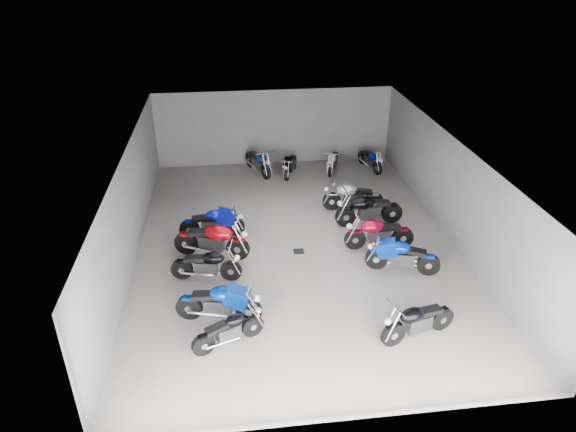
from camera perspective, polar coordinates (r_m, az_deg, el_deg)
name	(u,v)px	position (r m, az deg, el deg)	size (l,w,h in m)	color
ground	(296,243)	(16.52, 0.94, -3.05)	(14.00, 14.00, 0.00)	#9E9B96
wall_back	(274,127)	(22.21, -1.53, 9.83)	(10.00, 0.10, 3.20)	slate
wall_left	(130,208)	(15.91, -17.15, 0.89)	(0.10, 14.00, 3.20)	slate
wall_right	(453,190)	(17.12, 17.82, 2.74)	(0.10, 14.00, 3.20)	slate
ceiling	(297,149)	(15.11, 1.04, 7.46)	(10.00, 14.00, 0.04)	black
drain_grate	(299,251)	(16.09, 1.19, -3.95)	(0.32, 0.32, 0.01)	black
motorcycle_left_a	(229,330)	(12.51, -6.55, -12.42)	(1.74, 0.86, 0.81)	black
motorcycle_left_b	(220,303)	(13.19, -7.60, -9.56)	(2.20, 0.65, 0.98)	black
motorcycle_left_c	(207,265)	(14.75, -8.99, -5.37)	(2.02, 0.53, 0.89)	black
motorcycle_left_d	(212,240)	(15.74, -8.40, -2.66)	(2.31, 0.90, 1.05)	black
motorcycle_left_e	(213,223)	(16.82, -8.36, -0.77)	(2.13, 0.42, 0.93)	black
motorcycle_right_a	(418,321)	(12.98, 14.22, -11.22)	(2.02, 0.74, 0.91)	black
motorcycle_right_c	(402,256)	(15.26, 12.53, -4.37)	(2.09, 0.85, 0.95)	black
motorcycle_right_d	(378,233)	(16.28, 10.02, -1.88)	(2.20, 0.45, 0.97)	black
motorcycle_right_e	(368,210)	(17.57, 8.92, 0.71)	(2.36, 0.48, 1.03)	black
motorcycle_right_f	(352,197)	(18.49, 7.17, 2.15)	(2.20, 0.53, 0.97)	black
motorcycle_back_c	(258,162)	(21.46, -3.32, 6.04)	(0.94, 2.03, 0.94)	black
motorcycle_back_d	(290,165)	(21.29, 0.24, 5.71)	(0.75, 1.79, 0.82)	black
motorcycle_back_e	(333,161)	(21.74, 5.03, 6.07)	(0.76, 1.77, 0.81)	black
motorcycle_back_f	(370,159)	(22.13, 9.14, 6.23)	(0.60, 1.83, 0.82)	black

